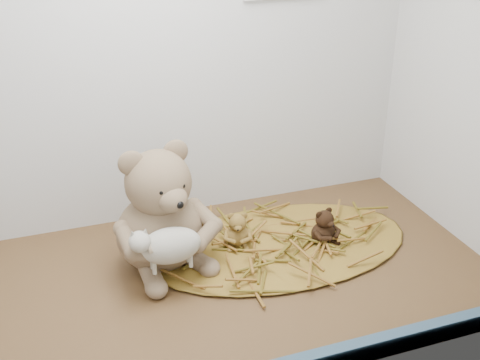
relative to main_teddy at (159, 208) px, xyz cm
name	(u,v)px	position (x,y,z in cm)	size (l,w,h in cm)	color
alcove_shell	(171,46)	(4.06, -0.30, 31.81)	(120.40, 60.20, 90.40)	#3D2415
straw_bed	(280,245)	(25.48, -2.14, -12.63)	(57.93, 33.64, 1.12)	brown
main_teddy	(159,208)	(0.00, 0.00, 0.00)	(21.27, 22.46, 26.38)	#897554
toy_lamb	(171,246)	(0.00, -9.45, -3.11)	(15.11, 9.22, 9.76)	beige
mini_teddy_tan	(237,228)	(16.60, 0.36, -8.18)	(6.27, 6.62, 7.77)	brown
mini_teddy_brown	(324,225)	(34.37, -4.64, -8.08)	(6.43, 6.79, 7.98)	black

